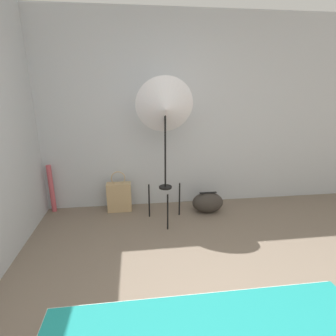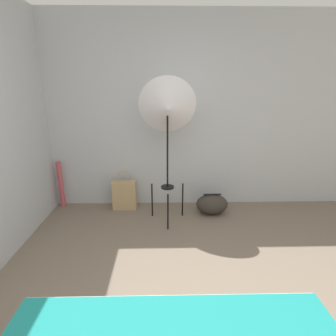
{
  "view_description": "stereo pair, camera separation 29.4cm",
  "coord_description": "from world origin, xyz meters",
  "px_view_note": "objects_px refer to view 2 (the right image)",
  "views": [
    {
      "loc": [
        -0.42,
        -0.98,
        1.68
      ],
      "look_at": [
        -0.07,
        1.81,
        0.79
      ],
      "focal_mm": 28.0,
      "sensor_mm": 36.0,
      "label": 1
    },
    {
      "loc": [
        -0.13,
        -1.0,
        1.68
      ],
      "look_at": [
        -0.07,
        1.81,
        0.79
      ],
      "focal_mm": 28.0,
      "sensor_mm": 36.0,
      "label": 2
    }
  ],
  "objects_px": {
    "photo_umbrella": "(167,109)",
    "tote_bag": "(124,195)",
    "paper_roll": "(61,184)",
    "duffel_bag": "(212,204)"
  },
  "relations": [
    {
      "from": "photo_umbrella",
      "to": "duffel_bag",
      "type": "distance_m",
      "value": 1.43
    },
    {
      "from": "duffel_bag",
      "to": "paper_roll",
      "type": "xyz_separation_m",
      "value": [
        -2.12,
        0.29,
        0.19
      ]
    },
    {
      "from": "photo_umbrella",
      "to": "paper_roll",
      "type": "bearing_deg",
      "value": 163.56
    },
    {
      "from": "duffel_bag",
      "to": "paper_roll",
      "type": "height_order",
      "value": "paper_roll"
    },
    {
      "from": "duffel_bag",
      "to": "paper_roll",
      "type": "distance_m",
      "value": 2.15
    },
    {
      "from": "photo_umbrella",
      "to": "duffel_bag",
      "type": "height_order",
      "value": "photo_umbrella"
    },
    {
      "from": "photo_umbrella",
      "to": "paper_roll",
      "type": "height_order",
      "value": "photo_umbrella"
    },
    {
      "from": "photo_umbrella",
      "to": "tote_bag",
      "type": "relative_size",
      "value": 3.1
    },
    {
      "from": "tote_bag",
      "to": "duffel_bag",
      "type": "distance_m",
      "value": 1.23
    },
    {
      "from": "photo_umbrella",
      "to": "paper_roll",
      "type": "xyz_separation_m",
      "value": [
        -1.51,
        0.45,
        -1.09
      ]
    }
  ]
}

